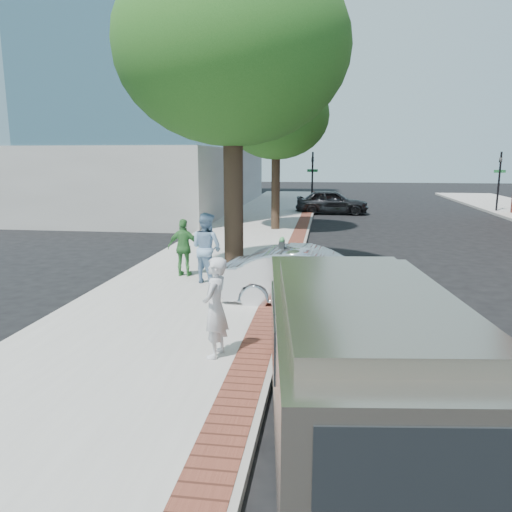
% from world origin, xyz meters
% --- Properties ---
extents(ground, '(120.00, 120.00, 0.00)m').
position_xyz_m(ground, '(0.00, 0.00, 0.00)').
color(ground, black).
rests_on(ground, ground).
extents(sidewalk, '(5.00, 60.00, 0.15)m').
position_xyz_m(sidewalk, '(-1.50, 8.00, 0.07)').
color(sidewalk, '#9E9991').
rests_on(sidewalk, ground).
extents(brick_strip, '(0.60, 60.00, 0.01)m').
position_xyz_m(brick_strip, '(0.70, 8.00, 0.15)').
color(brick_strip, brown).
rests_on(brick_strip, sidewalk).
extents(curb, '(0.10, 60.00, 0.15)m').
position_xyz_m(curb, '(1.05, 8.00, 0.07)').
color(curb, gray).
rests_on(curb, ground).
extents(office_tower, '(18.00, 22.00, 24.00)m').
position_xyz_m(office_tower, '(-13.00, 22.00, 12.00)').
color(office_tower, slate).
rests_on(office_tower, ground).
extents(office_base, '(18.20, 22.20, 4.00)m').
position_xyz_m(office_base, '(-13.00, 22.00, 2.00)').
color(office_base, gray).
rests_on(office_base, ground).
extents(signal_near, '(0.70, 0.15, 3.80)m').
position_xyz_m(signal_near, '(0.90, 22.00, 2.25)').
color(signal_near, black).
rests_on(signal_near, ground).
extents(signal_far, '(0.70, 0.15, 3.80)m').
position_xyz_m(signal_far, '(12.50, 22.00, 2.25)').
color(signal_far, black).
rests_on(signal_far, ground).
extents(tree_near, '(6.00, 6.00, 8.51)m').
position_xyz_m(tree_near, '(-0.60, 1.90, 6.17)').
color(tree_near, black).
rests_on(tree_near, sidewalk).
extents(tree_far, '(4.80, 4.80, 7.14)m').
position_xyz_m(tree_far, '(-0.50, 12.00, 5.30)').
color(tree_far, black).
rests_on(tree_far, sidewalk).
extents(parking_meter, '(0.12, 0.32, 1.47)m').
position_xyz_m(parking_meter, '(0.85, 0.30, 1.21)').
color(parking_meter, gray).
rests_on(parking_meter, sidewalk).
extents(person_gray, '(0.49, 0.68, 1.72)m').
position_xyz_m(person_gray, '(0.07, -3.42, 1.01)').
color(person_gray, silver).
rests_on(person_gray, sidewalk).
extents(person_officer, '(1.15, 1.08, 1.89)m').
position_xyz_m(person_officer, '(-1.28, 1.54, 1.10)').
color(person_officer, '#83A7CB').
rests_on(person_officer, sidewalk).
extents(person_green, '(0.97, 0.43, 1.63)m').
position_xyz_m(person_green, '(-2.09, 2.19, 0.96)').
color(person_green, '#3D863E').
rests_on(person_green, sidewalk).
extents(sedan_silver, '(4.29, 1.69, 1.39)m').
position_xyz_m(sedan_silver, '(1.60, 0.18, 0.70)').
color(sedan_silver, silver).
rests_on(sedan_silver, ground).
extents(bg_car, '(4.45, 1.85, 1.51)m').
position_xyz_m(bg_car, '(2.20, 19.96, 0.75)').
color(bg_car, black).
rests_on(bg_car, ground).
extents(van, '(2.69, 5.60, 1.99)m').
position_xyz_m(van, '(2.29, -5.24, 1.09)').
color(van, gray).
rests_on(van, ground).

